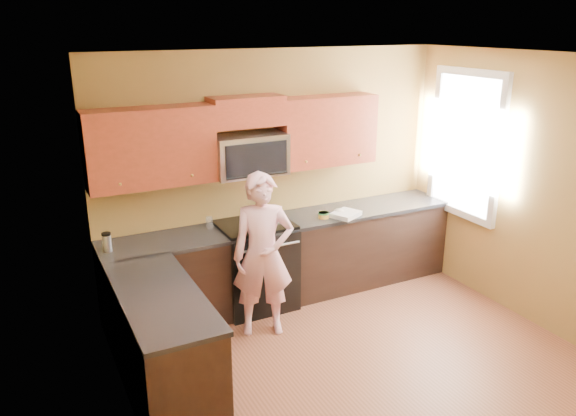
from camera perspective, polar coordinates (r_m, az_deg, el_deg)
floor at (r=5.19m, az=8.84°, el=-16.51°), size 4.00×4.00×0.00m
ceiling at (r=4.28m, az=10.65°, el=14.70°), size 4.00×4.00×0.00m
wall_back at (r=6.20m, az=-1.27°, el=3.40°), size 4.00×0.00×4.00m
wall_left at (r=3.81m, az=-15.66°, el=-7.23°), size 0.00×4.00×4.00m
wall_right at (r=5.93m, az=25.48°, el=0.87°), size 0.00×4.00×4.00m
cabinet_back_run at (r=6.25m, az=-0.02°, el=-5.33°), size 4.00×0.60×0.88m
cabinet_left_run at (r=4.81m, az=-12.64°, el=-13.61°), size 0.60×1.60×0.88m
countertop_back at (r=6.07m, az=0.02°, el=-1.38°), size 4.00×0.62×0.04m
countertop_left at (r=4.59m, az=-12.91°, el=-8.69°), size 0.62×1.60×0.04m
stove at (r=6.06m, az=-3.31°, el=-5.79°), size 0.76×0.65×0.95m
microwave at (r=5.84m, az=-3.97°, el=3.43°), size 0.76×0.40×0.42m
upper_cab_left at (r=5.58m, az=-13.52°, el=2.24°), size 1.22×0.33×0.75m
upper_cab_right at (r=6.28m, az=3.84°, el=4.50°), size 1.12×0.33×0.75m
upper_cab_over_mw at (r=5.74m, az=-4.26°, el=9.79°), size 0.76×0.33×0.30m
window at (r=6.61m, az=17.63°, el=6.16°), size 0.06×1.06×1.66m
woman at (r=5.43m, az=-2.56°, el=-4.82°), size 0.69×0.57×1.63m
frying_pan at (r=5.76m, az=-2.75°, el=-1.97°), size 0.31×0.50×0.06m
butter_tub at (r=6.13m, az=3.64°, el=-1.03°), size 0.12×0.12×0.08m
toast_slice at (r=6.20m, az=3.82°, el=-0.73°), size 0.13×0.13×0.01m
napkin_a at (r=5.92m, az=-0.96°, el=-1.38°), size 0.14×0.15×0.06m
napkin_b at (r=6.24m, az=5.20°, el=-0.37°), size 0.14×0.15×0.07m
dish_towel at (r=6.19m, az=5.91°, el=-0.63°), size 0.37×0.35×0.05m
travel_mug at (r=5.50m, az=-17.83°, el=-4.23°), size 0.11×0.11×0.18m
glass_b at (r=5.86m, az=-8.00°, el=-1.47°), size 0.08×0.08×0.12m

